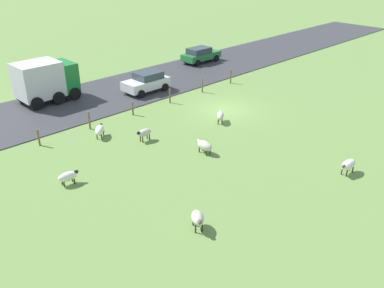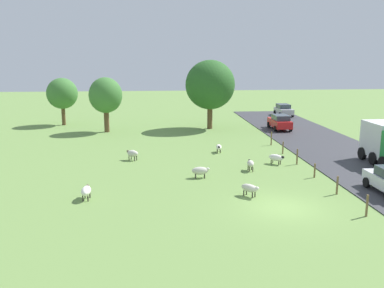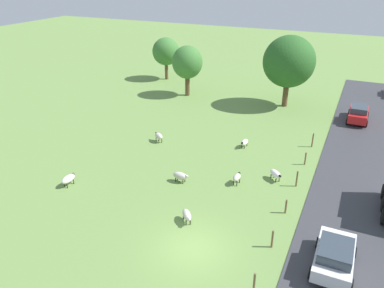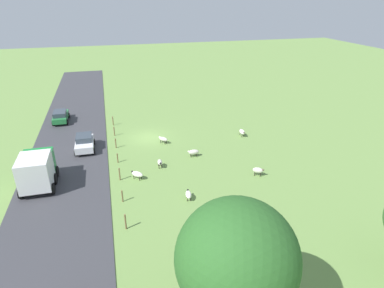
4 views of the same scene
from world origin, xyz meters
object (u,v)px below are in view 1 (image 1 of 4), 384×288
(car_1, at_px, (146,82))
(sheep_5, at_px, (348,165))
(sheep_1, at_px, (205,146))
(sheep_6, at_px, (220,115))
(sheep_3, at_px, (198,218))
(sheep_0, at_px, (100,130))
(sheep_4, at_px, (144,133))
(car_3, at_px, (201,54))
(sheep_2, at_px, (68,176))
(truck_0, at_px, (45,80))

(car_1, bearing_deg, sheep_5, 177.48)
(sheep_5, height_order, car_1, car_1)
(sheep_1, distance_m, sheep_6, 4.81)
(sheep_3, xyz_separation_m, sheep_6, (7.31, -9.54, -0.05))
(sheep_0, distance_m, sheep_4, 2.95)
(sheep_5, distance_m, sheep_6, 9.56)
(car_3, bearing_deg, car_1, 109.09)
(sheep_1, bearing_deg, car_3, -44.75)
(sheep_2, xyz_separation_m, sheep_6, (0.02, -11.67, 0.05))
(sheep_6, bearing_deg, sheep_4, 76.50)
(sheep_2, relative_size, sheep_6, 0.97)
(sheep_3, bearing_deg, car_3, -45.68)
(sheep_2, bearing_deg, sheep_0, -49.32)
(sheep_6, bearing_deg, sheep_5, 177.90)
(sheep_5, bearing_deg, sheep_4, 25.65)
(truck_0, xyz_separation_m, car_1, (-3.63, -6.92, -0.85))
(sheep_2, distance_m, car_1, 14.89)
(sheep_5, bearing_deg, sheep_6, -2.10)
(sheep_5, xyz_separation_m, truck_0, (21.80, 6.12, 1.22))
(sheep_2, distance_m, truck_0, 13.39)
(sheep_1, height_order, car_3, car_3)
(sheep_4, distance_m, sheep_5, 12.09)
(sheep_0, xyz_separation_m, sheep_4, (-2.41, -1.70, 0.03))
(sheep_0, height_order, sheep_2, sheep_0)
(sheep_3, bearing_deg, car_1, -32.09)
(sheep_3, distance_m, car_3, 27.64)
(sheep_3, relative_size, sheep_6, 0.94)
(sheep_6, relative_size, car_3, 0.28)
(car_1, bearing_deg, sheep_6, 177.02)
(sheep_6, height_order, car_3, car_3)
(sheep_6, height_order, truck_0, truck_0)
(car_3, bearing_deg, truck_0, 89.15)
(sheep_2, xyz_separation_m, car_1, (8.64, -12.12, 0.43))
(sheep_3, distance_m, sheep_6, 12.02)
(sheep_4, xyz_separation_m, sheep_5, (-10.89, -5.23, -0.01))
(sheep_6, bearing_deg, truck_0, 27.86)
(sheep_2, distance_m, sheep_4, 6.24)
(sheep_2, xyz_separation_m, sheep_3, (-7.29, -2.13, 0.10))
(sheep_1, distance_m, sheep_3, 7.25)
(sheep_1, relative_size, sheep_4, 1.16)
(sheep_5, distance_m, car_1, 18.19)
(sheep_0, xyz_separation_m, sheep_6, (-3.75, -7.28, 0.00))
(car_1, bearing_deg, sheep_2, 125.48)
(sheep_0, relative_size, car_3, 0.29)
(sheep_3, distance_m, car_1, 18.80)
(sheep_3, relative_size, sheep_4, 1.03)
(sheep_6, xyz_separation_m, car_3, (12.00, -10.23, 0.34))
(sheep_0, relative_size, sheep_4, 1.13)
(sheep_4, bearing_deg, sheep_1, -159.16)
(sheep_4, bearing_deg, car_1, -39.66)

